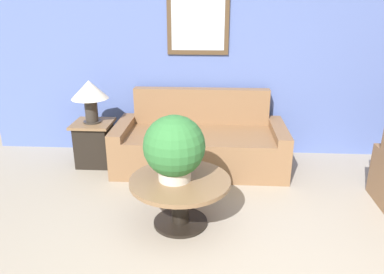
{
  "coord_description": "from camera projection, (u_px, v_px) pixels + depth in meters",
  "views": [
    {
      "loc": [
        -0.37,
        -1.97,
        2.1
      ],
      "look_at": [
        -0.61,
        2.02,
        0.64
      ],
      "focal_mm": 35.0,
      "sensor_mm": 36.0,
      "label": 1
    }
  ],
  "objects": [
    {
      "name": "coffee_table",
      "position": [
        180.0,
        192.0,
        3.63
      ],
      "size": [
        0.98,
        0.98,
        0.49
      ],
      "color": "black",
      "rests_on": "ground_plane"
    },
    {
      "name": "couch_main",
      "position": [
        200.0,
        144.0,
        4.96
      ],
      "size": [
        2.21,
        0.99,
        0.98
      ],
      "color": "brown",
      "rests_on": "ground_plane"
    },
    {
      "name": "potted_plant_on_table",
      "position": [
        174.0,
        148.0,
        3.47
      ],
      "size": [
        0.58,
        0.58,
        0.63
      ],
      "color": "beige",
      "rests_on": "coffee_table"
    },
    {
      "name": "wall_back",
      "position": [
        241.0,
        62.0,
        5.12
      ],
      "size": [
        7.21,
        0.09,
        2.6
      ],
      "color": "#5166A8",
      "rests_on": "ground_plane"
    },
    {
      "name": "side_table",
      "position": [
        94.0,
        143.0,
        5.03
      ],
      "size": [
        0.51,
        0.51,
        0.59
      ],
      "color": "black",
      "rests_on": "ground_plane"
    },
    {
      "name": "table_lamp",
      "position": [
        90.0,
        93.0,
        4.79
      ],
      "size": [
        0.48,
        0.48,
        0.56
      ],
      "color": "#2D2823",
      "rests_on": "side_table"
    }
  ]
}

